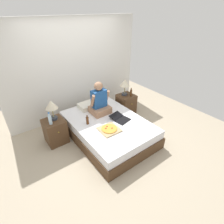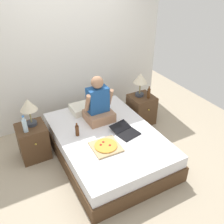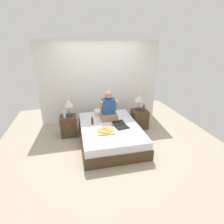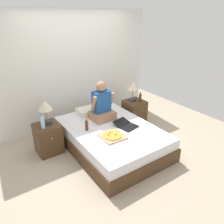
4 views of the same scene
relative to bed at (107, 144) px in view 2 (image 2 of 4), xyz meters
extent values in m
plane|color=tan|center=(0.00, 0.00, -0.22)|extent=(5.72, 5.72, 0.00)
cube|color=silver|center=(0.00, 1.42, 1.03)|extent=(3.72, 0.12, 2.50)
cube|color=#4C331E|center=(0.00, 0.00, -0.09)|extent=(1.50, 2.12, 0.26)
cube|color=white|center=(0.00, 0.00, 0.13)|extent=(1.46, 2.06, 0.19)
cube|color=#4C331E|center=(-1.04, 0.56, 0.06)|extent=(0.44, 0.44, 0.56)
sphere|color=gold|center=(-1.04, 0.32, 0.17)|extent=(0.03, 0.03, 0.03)
cylinder|color=#333842|center=(-1.00, 0.61, 0.37)|extent=(0.16, 0.16, 0.05)
cylinder|color=olive|center=(-1.00, 0.61, 0.50)|extent=(0.02, 0.02, 0.22)
cone|color=beige|center=(-1.00, 0.61, 0.70)|extent=(0.26, 0.26, 0.18)
cylinder|color=silver|center=(-1.12, 0.47, 0.45)|extent=(0.07, 0.07, 0.20)
cylinder|color=silver|center=(-1.12, 0.47, 0.58)|extent=(0.03, 0.03, 0.06)
cylinder|color=blue|center=(-1.12, 0.47, 0.61)|extent=(0.04, 0.04, 0.02)
cube|color=#4C331E|center=(1.04, 0.56, 0.06)|extent=(0.44, 0.44, 0.56)
sphere|color=gold|center=(1.04, 0.32, 0.17)|extent=(0.03, 0.03, 0.03)
cylinder|color=#333842|center=(1.01, 0.61, 0.37)|extent=(0.16, 0.16, 0.05)
cylinder|color=olive|center=(1.01, 0.61, 0.50)|extent=(0.02, 0.02, 0.22)
cone|color=beige|center=(1.01, 0.61, 0.70)|extent=(0.26, 0.26, 0.18)
cylinder|color=#512D14|center=(1.11, 0.46, 0.43)|extent=(0.06, 0.06, 0.18)
cylinder|color=#512D14|center=(1.11, 0.46, 0.55)|extent=(0.03, 0.03, 0.05)
cube|color=silver|center=(-0.02, 0.78, 0.29)|extent=(0.52, 0.34, 0.12)
cube|color=#A37556|center=(0.06, 0.39, 0.31)|extent=(0.44, 0.40, 0.16)
cube|color=#1E4C8C|center=(0.06, 0.42, 0.60)|extent=(0.34, 0.20, 0.42)
sphere|color=#A37556|center=(0.06, 0.42, 0.91)|extent=(0.20, 0.20, 0.20)
cylinder|color=#A37556|center=(-0.14, 0.37, 0.62)|extent=(0.07, 0.18, 0.32)
cylinder|color=#A37556|center=(0.26, 0.37, 0.62)|extent=(0.07, 0.18, 0.32)
cube|color=black|center=(0.28, -0.21, 0.24)|extent=(0.36, 0.28, 0.02)
cube|color=black|center=(0.24, -0.01, 0.27)|extent=(0.35, 0.25, 0.06)
cube|color=tan|center=(-0.18, -0.30, 0.24)|extent=(0.41, 0.41, 0.03)
cylinder|color=gold|center=(-0.18, -0.30, 0.26)|extent=(0.33, 0.33, 0.02)
cylinder|color=maroon|center=(-0.24, -0.26, 0.27)|extent=(0.04, 0.04, 0.00)
cylinder|color=maroon|center=(-0.13, -0.33, 0.27)|extent=(0.04, 0.04, 0.00)
cylinder|color=maroon|center=(-0.18, -0.22, 0.27)|extent=(0.04, 0.04, 0.00)
cylinder|color=#4C2811|center=(-0.43, 0.16, 0.31)|extent=(0.06, 0.06, 0.17)
cylinder|color=#4C2811|center=(-0.43, 0.16, 0.42)|extent=(0.03, 0.03, 0.05)
camera|label=1|loc=(-1.89, -2.68, 2.45)|focal=28.00mm
camera|label=2|loc=(-1.43, -2.80, 2.55)|focal=40.00mm
camera|label=3|loc=(-0.84, -3.95, 2.21)|focal=28.00mm
camera|label=4|loc=(-2.03, -2.99, 2.19)|focal=35.00mm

